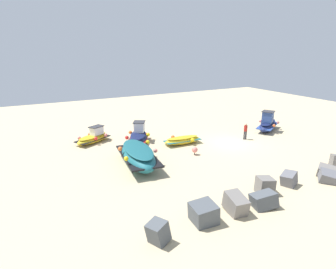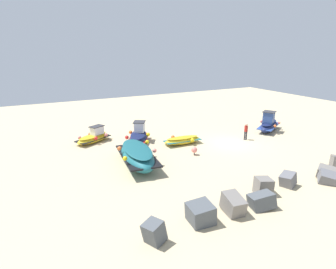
{
  "view_description": "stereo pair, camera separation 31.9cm",
  "coord_description": "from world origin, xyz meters",
  "px_view_note": "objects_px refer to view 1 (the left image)",
  "views": [
    {
      "loc": [
        16.58,
        19.11,
        8.45
      ],
      "look_at": [
        5.25,
        -2.51,
        0.9
      ],
      "focal_mm": 30.04,
      "sensor_mm": 36.0,
      "label": 1
    },
    {
      "loc": [
        16.3,
        19.26,
        8.45
      ],
      "look_at": [
        5.25,
        -2.51,
        0.9
      ],
      "focal_mm": 30.04,
      "sensor_mm": 36.0,
      "label": 2
    }
  ],
  "objects_px": {
    "fishing_boat_0": "(93,137)",
    "mooring_buoy_0": "(195,150)",
    "fishing_boat_1": "(182,140)",
    "fishing_boat_3": "(268,124)",
    "person_walking": "(245,130)",
    "fishing_boat_4": "(138,137)",
    "fishing_boat_2": "(138,156)"
  },
  "relations": [
    {
      "from": "fishing_boat_3",
      "to": "mooring_buoy_0",
      "type": "height_order",
      "value": "fishing_boat_3"
    },
    {
      "from": "fishing_boat_4",
      "to": "fishing_boat_3",
      "type": "bearing_deg",
      "value": -69.81
    },
    {
      "from": "fishing_boat_1",
      "to": "person_walking",
      "type": "height_order",
      "value": "person_walking"
    },
    {
      "from": "fishing_boat_4",
      "to": "person_walking",
      "type": "bearing_deg",
      "value": -81.02
    },
    {
      "from": "fishing_boat_0",
      "to": "fishing_boat_2",
      "type": "relative_size",
      "value": 0.65
    },
    {
      "from": "fishing_boat_1",
      "to": "mooring_buoy_0",
      "type": "bearing_deg",
      "value": 82.2
    },
    {
      "from": "fishing_boat_4",
      "to": "mooring_buoy_0",
      "type": "distance_m",
      "value": 5.76
    },
    {
      "from": "mooring_buoy_0",
      "to": "fishing_boat_4",
      "type": "bearing_deg",
      "value": -58.98
    },
    {
      "from": "fishing_boat_0",
      "to": "mooring_buoy_0",
      "type": "height_order",
      "value": "fishing_boat_0"
    },
    {
      "from": "fishing_boat_3",
      "to": "fishing_boat_4",
      "type": "xyz_separation_m",
      "value": [
        13.72,
        -2.54,
        -0.08
      ]
    },
    {
      "from": "fishing_boat_0",
      "to": "mooring_buoy_0",
      "type": "xyz_separation_m",
      "value": [
        -6.62,
        7.08,
        -0.04
      ]
    },
    {
      "from": "fishing_boat_4",
      "to": "person_walking",
      "type": "xyz_separation_m",
      "value": [
        -9.47,
        3.76,
        0.31
      ]
    },
    {
      "from": "person_walking",
      "to": "fishing_boat_1",
      "type": "bearing_deg",
      "value": -70.52
    },
    {
      "from": "mooring_buoy_0",
      "to": "fishing_boat_1",
      "type": "bearing_deg",
      "value": -99.83
    },
    {
      "from": "fishing_boat_0",
      "to": "fishing_boat_1",
      "type": "relative_size",
      "value": 1.03
    },
    {
      "from": "fishing_boat_1",
      "to": "person_walking",
      "type": "distance_m",
      "value": 6.26
    },
    {
      "from": "fishing_boat_4",
      "to": "person_walking",
      "type": "relative_size",
      "value": 2.46
    },
    {
      "from": "fishing_boat_1",
      "to": "fishing_boat_3",
      "type": "height_order",
      "value": "fishing_boat_3"
    },
    {
      "from": "fishing_boat_2",
      "to": "fishing_boat_3",
      "type": "height_order",
      "value": "fishing_boat_3"
    },
    {
      "from": "fishing_boat_1",
      "to": "fishing_boat_4",
      "type": "height_order",
      "value": "fishing_boat_4"
    },
    {
      "from": "fishing_boat_3",
      "to": "mooring_buoy_0",
      "type": "relative_size",
      "value": 6.24
    },
    {
      "from": "fishing_boat_2",
      "to": "person_walking",
      "type": "distance_m",
      "value": 11.49
    },
    {
      "from": "fishing_boat_3",
      "to": "fishing_boat_4",
      "type": "distance_m",
      "value": 13.95
    },
    {
      "from": "fishing_boat_4",
      "to": "fishing_boat_0",
      "type": "bearing_deg",
      "value": 90.24
    },
    {
      "from": "fishing_boat_4",
      "to": "mooring_buoy_0",
      "type": "relative_size",
      "value": 5.75
    },
    {
      "from": "fishing_boat_0",
      "to": "person_walking",
      "type": "relative_size",
      "value": 2.28
    },
    {
      "from": "fishing_boat_3",
      "to": "fishing_boat_0",
      "type": "bearing_deg",
      "value": -45.48
    },
    {
      "from": "fishing_boat_0",
      "to": "mooring_buoy_0",
      "type": "relative_size",
      "value": 5.34
    },
    {
      "from": "fishing_boat_3",
      "to": "person_walking",
      "type": "relative_size",
      "value": 2.67
    },
    {
      "from": "person_walking",
      "to": "fishing_boat_3",
      "type": "bearing_deg",
      "value": 140.87
    },
    {
      "from": "fishing_boat_1",
      "to": "fishing_boat_2",
      "type": "relative_size",
      "value": 0.63
    },
    {
      "from": "fishing_boat_2",
      "to": "person_walking",
      "type": "height_order",
      "value": "person_walking"
    }
  ]
}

